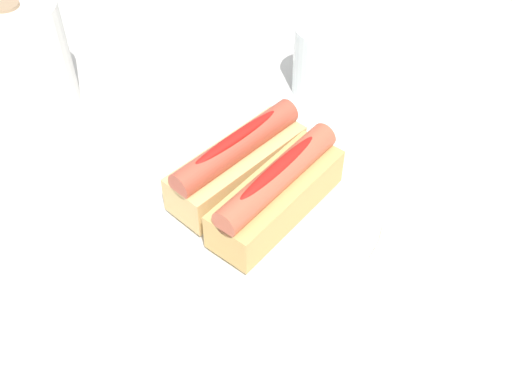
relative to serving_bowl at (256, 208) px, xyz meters
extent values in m
plane|color=beige|center=(0.01, -0.02, -0.02)|extent=(2.40, 2.40, 0.00)
cylinder|color=white|center=(0.00, 0.00, 0.00)|extent=(0.27, 0.27, 0.03)
torus|color=white|center=(0.00, 0.00, 0.01)|extent=(0.27, 0.27, 0.01)
cube|color=tan|center=(-0.01, -0.03, 0.04)|extent=(0.16, 0.09, 0.04)
cylinder|color=#BC563D|center=(-0.01, -0.03, 0.06)|extent=(0.15, 0.06, 0.03)
ellipsoid|color=red|center=(-0.01, -0.03, 0.08)|extent=(0.11, 0.04, 0.01)
cube|color=#DBB270|center=(0.01, 0.03, 0.04)|extent=(0.16, 0.10, 0.04)
cylinder|color=#B24C38|center=(0.01, 0.03, 0.06)|extent=(0.15, 0.07, 0.03)
ellipsoid|color=red|center=(0.01, 0.03, 0.08)|extent=(0.11, 0.05, 0.01)
cylinder|color=white|center=(0.23, 0.02, 0.03)|extent=(0.07, 0.07, 0.09)
cylinder|color=silver|center=(0.23, 0.02, 0.01)|extent=(0.06, 0.06, 0.05)
cylinder|color=white|center=(0.06, 0.33, 0.05)|extent=(0.11, 0.11, 0.13)
cylinder|color=#997A5B|center=(0.06, 0.33, 0.11)|extent=(0.03, 0.03, 0.00)
camera|label=1|loc=(-0.38, -0.17, 0.46)|focal=43.57mm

